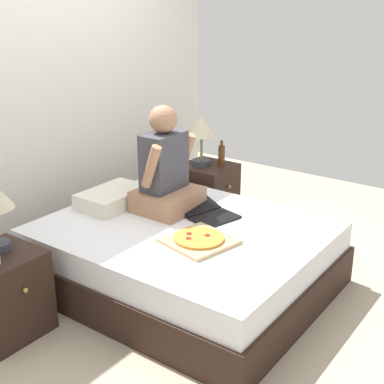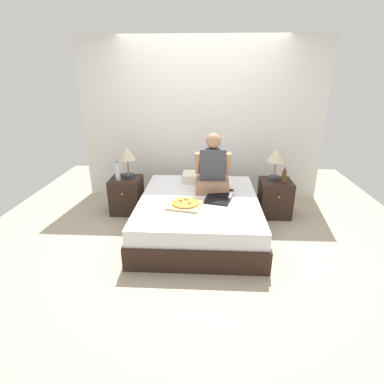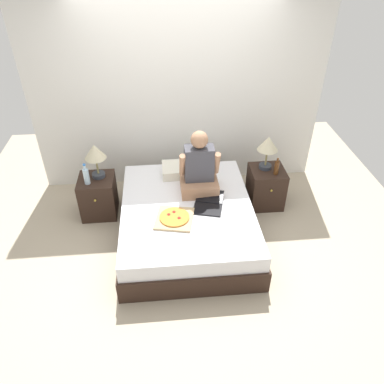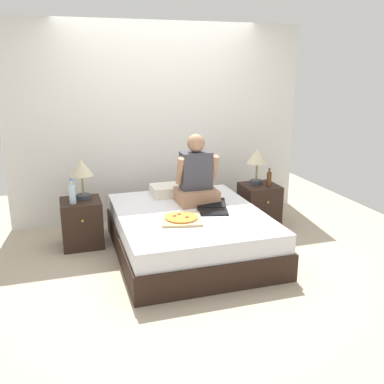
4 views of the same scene
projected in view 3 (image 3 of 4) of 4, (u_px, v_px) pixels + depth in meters
ground_plane at (187, 235)px, 4.60m from camera, size 5.83×5.83×0.00m
wall_back at (178, 97)px, 4.91m from camera, size 3.83×0.12×2.50m
bed at (187, 221)px, 4.46m from camera, size 1.55×1.90×0.47m
nightstand_left at (98, 196)px, 4.80m from camera, size 0.44×0.47×0.53m
lamp_on_left_nightstand at (95, 154)px, 4.50m from camera, size 0.26×0.26×0.45m
water_bottle at (86, 176)px, 4.50m from camera, size 0.07×0.07×0.28m
nightstand_right at (266, 187)px, 4.97m from camera, size 0.44×0.47×0.53m
lamp_on_right_nightstand at (268, 146)px, 4.66m from camera, size 0.26×0.26×0.45m
beer_bottle at (277, 168)px, 4.68m from camera, size 0.06×0.06×0.23m
pillow at (183, 170)px, 4.82m from camera, size 0.52×0.34×0.12m
person_seated at (199, 170)px, 4.40m from camera, size 0.47×0.40×0.78m
laptop at (208, 205)px, 4.29m from camera, size 0.41×0.48×0.07m
pizza_box at (174, 218)px, 4.11m from camera, size 0.48×0.48×0.04m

